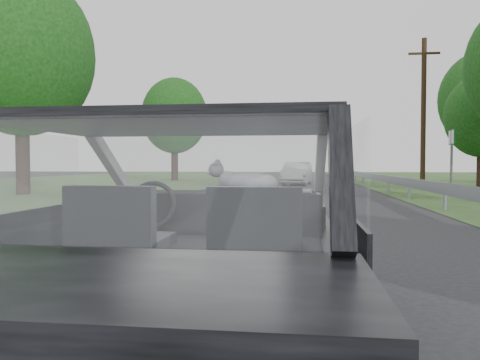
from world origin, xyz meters
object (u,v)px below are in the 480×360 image
(subject_car, at_px, (197,242))
(utility_pole, at_px, (423,114))
(other_car, at_px, (297,173))
(cat, at_px, (249,181))
(highway_sign, at_px, (451,161))

(subject_car, height_order, utility_pole, utility_pole)
(other_car, height_order, utility_pole, utility_pole)
(subject_car, height_order, cat, subject_car)
(highway_sign, xyz_separation_m, utility_pole, (-0.91, 1.20, 2.17))
(subject_car, xyz_separation_m, cat, (0.26, 0.57, 0.36))
(subject_car, relative_size, other_car, 0.98)
(utility_pole, bearing_deg, highway_sign, -52.67)
(subject_car, bearing_deg, highway_sign, 68.87)
(cat, relative_size, utility_pole, 0.08)
(other_car, distance_m, utility_pole, 7.92)
(highway_sign, bearing_deg, other_car, 144.95)
(subject_car, distance_m, other_car, 24.43)
(utility_pole, bearing_deg, other_car, 142.68)
(subject_car, distance_m, highway_sign, 20.11)
(cat, xyz_separation_m, utility_pole, (6.07, 19.38, 2.45))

